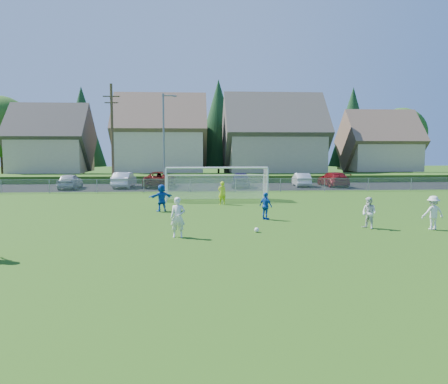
{
  "coord_description": "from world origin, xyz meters",
  "views": [
    {
      "loc": [
        -1.69,
        -16.1,
        3.79
      ],
      "look_at": [
        0.0,
        8.0,
        1.4
      ],
      "focal_mm": 35.0,
      "sensor_mm": 36.0,
      "label": 1
    }
  ],
  "objects_px": {
    "soccer_ball": "(257,230)",
    "car_f": "(301,180)",
    "player_blue_a": "(266,206)",
    "goalkeeper": "(222,193)",
    "player_white_b": "(369,213)",
    "car_g": "(333,179)",
    "car_e": "(241,179)",
    "soccer_goal": "(216,178)",
    "car_b": "(124,180)",
    "car_a": "(70,181)",
    "player_blue_b": "(162,198)",
    "player_white_a": "(178,217)",
    "car_c": "(160,179)",
    "player_white_c": "(433,213)"
  },
  "relations": [
    {
      "from": "car_f",
      "to": "car_a",
      "type": "bearing_deg",
      "value": 7.84
    },
    {
      "from": "player_white_a",
      "to": "car_c",
      "type": "height_order",
      "value": "player_white_a"
    },
    {
      "from": "player_white_c",
      "to": "player_blue_b",
      "type": "relative_size",
      "value": 0.97
    },
    {
      "from": "player_white_b",
      "to": "player_blue_b",
      "type": "xyz_separation_m",
      "value": [
        -10.28,
        6.59,
        0.07
      ]
    },
    {
      "from": "player_white_a",
      "to": "player_white_c",
      "type": "distance_m",
      "value": 11.97
    },
    {
      "from": "player_blue_a",
      "to": "goalkeeper",
      "type": "relative_size",
      "value": 0.93
    },
    {
      "from": "car_e",
      "to": "car_f",
      "type": "relative_size",
      "value": 1.1
    },
    {
      "from": "player_white_b",
      "to": "player_white_a",
      "type": "bearing_deg",
      "value": -111.59
    },
    {
      "from": "player_blue_b",
      "to": "car_f",
      "type": "relative_size",
      "value": 0.4
    },
    {
      "from": "car_e",
      "to": "soccer_goal",
      "type": "distance_m",
      "value": 11.22
    },
    {
      "from": "goalkeeper",
      "to": "car_c",
      "type": "relative_size",
      "value": 0.28
    },
    {
      "from": "player_white_b",
      "to": "car_e",
      "type": "height_order",
      "value": "car_e"
    },
    {
      "from": "player_blue_a",
      "to": "car_a",
      "type": "bearing_deg",
      "value": 1.26
    },
    {
      "from": "player_white_a",
      "to": "player_white_b",
      "type": "relative_size",
      "value": 1.15
    },
    {
      "from": "goalkeeper",
      "to": "car_c",
      "type": "bearing_deg",
      "value": -89.19
    },
    {
      "from": "car_b",
      "to": "car_g",
      "type": "height_order",
      "value": "car_b"
    },
    {
      "from": "car_a",
      "to": "car_c",
      "type": "height_order",
      "value": "car_c"
    },
    {
      "from": "soccer_ball",
      "to": "soccer_goal",
      "type": "bearing_deg",
      "value": 95.27
    },
    {
      "from": "car_b",
      "to": "car_f",
      "type": "distance_m",
      "value": 17.71
    },
    {
      "from": "soccer_ball",
      "to": "player_white_a",
      "type": "relative_size",
      "value": 0.13
    },
    {
      "from": "soccer_ball",
      "to": "player_white_a",
      "type": "distance_m",
      "value": 3.72
    },
    {
      "from": "soccer_ball",
      "to": "player_white_c",
      "type": "bearing_deg",
      "value": 0.79
    },
    {
      "from": "player_blue_a",
      "to": "goalkeeper",
      "type": "xyz_separation_m",
      "value": [
        -1.92,
        6.6,
        0.05
      ]
    },
    {
      "from": "car_b",
      "to": "soccer_goal",
      "type": "distance_m",
      "value": 14.02
    },
    {
      "from": "player_white_b",
      "to": "player_blue_b",
      "type": "distance_m",
      "value": 12.21
    },
    {
      "from": "player_white_a",
      "to": "goalkeeper",
      "type": "relative_size",
      "value": 1.1
    },
    {
      "from": "player_blue_b",
      "to": "goalkeeper",
      "type": "relative_size",
      "value": 1.05
    },
    {
      "from": "car_a",
      "to": "car_e",
      "type": "xyz_separation_m",
      "value": [
        16.41,
        0.6,
        0.03
      ]
    },
    {
      "from": "car_a",
      "to": "car_g",
      "type": "bearing_deg",
      "value": -179.81
    },
    {
      "from": "player_blue_a",
      "to": "car_a",
      "type": "height_order",
      "value": "car_a"
    },
    {
      "from": "player_white_a",
      "to": "soccer_goal",
      "type": "height_order",
      "value": "soccer_goal"
    },
    {
      "from": "soccer_ball",
      "to": "player_white_b",
      "type": "relative_size",
      "value": 0.15
    },
    {
      "from": "soccer_ball",
      "to": "soccer_goal",
      "type": "height_order",
      "value": "soccer_goal"
    },
    {
      "from": "soccer_ball",
      "to": "car_f",
      "type": "distance_m",
      "value": 25.31
    },
    {
      "from": "player_white_c",
      "to": "goalkeeper",
      "type": "xyz_separation_m",
      "value": [
        -9.31,
        10.01,
        -0.01
      ]
    },
    {
      "from": "player_white_b",
      "to": "car_g",
      "type": "bearing_deg",
      "value": 135.53
    },
    {
      "from": "player_white_b",
      "to": "player_white_c",
      "type": "relative_size",
      "value": 0.95
    },
    {
      "from": "player_white_a",
      "to": "player_blue_a",
      "type": "distance_m",
      "value": 6.32
    },
    {
      "from": "goalkeeper",
      "to": "car_b",
      "type": "bearing_deg",
      "value": -77.15
    },
    {
      "from": "player_blue_b",
      "to": "car_e",
      "type": "bearing_deg",
      "value": -137.76
    },
    {
      "from": "player_white_a",
      "to": "player_blue_b",
      "type": "relative_size",
      "value": 1.05
    },
    {
      "from": "player_white_b",
      "to": "player_blue_a",
      "type": "bearing_deg",
      "value": -154.27
    },
    {
      "from": "player_white_c",
      "to": "car_g",
      "type": "xyz_separation_m",
      "value": [
        2.92,
        23.69,
        -0.07
      ]
    },
    {
      "from": "player_blue_b",
      "to": "car_c",
      "type": "distance_m",
      "value": 17.14
    },
    {
      "from": "car_b",
      "to": "car_g",
      "type": "distance_m",
      "value": 20.95
    },
    {
      "from": "car_g",
      "to": "car_e",
      "type": "bearing_deg",
      "value": -0.64
    },
    {
      "from": "car_c",
      "to": "car_f",
      "type": "bearing_deg",
      "value": -174.72
    },
    {
      "from": "player_white_a",
      "to": "car_b",
      "type": "xyz_separation_m",
      "value": [
        -6.11,
        24.66,
        -0.11
      ]
    },
    {
      "from": "car_b",
      "to": "car_f",
      "type": "bearing_deg",
      "value": -176.22
    },
    {
      "from": "goalkeeper",
      "to": "soccer_goal",
      "type": "height_order",
      "value": "soccer_goal"
    }
  ]
}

